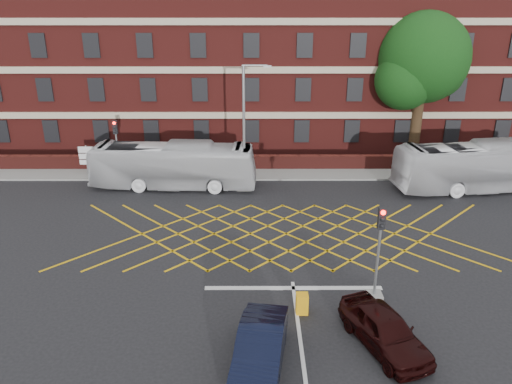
{
  "coord_description": "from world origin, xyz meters",
  "views": [
    {
      "loc": [
        -1.72,
        -22.81,
        12.33
      ],
      "look_at": [
        -1.68,
        1.5,
        2.7
      ],
      "focal_mm": 35.0,
      "sensor_mm": 36.0,
      "label": 1
    }
  ],
  "objects_px": {
    "bus_right": "(482,167)",
    "traffic_light_near": "(377,262)",
    "utility_cabinet": "(302,304)",
    "deciduous_tree": "(422,64)",
    "street_lamp": "(245,149)",
    "car_navy": "(260,348)",
    "direction_signs": "(87,156)",
    "car_maroon": "(385,329)",
    "traffic_light_far": "(118,155)",
    "bus_left": "(173,165)"
  },
  "relations": [
    {
      "from": "bus_left",
      "to": "street_lamp",
      "type": "relative_size",
      "value": 1.35
    },
    {
      "from": "street_lamp",
      "to": "direction_signs",
      "type": "bearing_deg",
      "value": 165.77
    },
    {
      "from": "car_navy",
      "to": "direction_signs",
      "type": "xyz_separation_m",
      "value": [
        -12.44,
        20.43,
        0.62
      ]
    },
    {
      "from": "car_navy",
      "to": "deciduous_tree",
      "type": "xyz_separation_m",
      "value": [
        12.53,
        24.48,
        6.65
      ]
    },
    {
      "from": "bus_left",
      "to": "car_navy",
      "type": "relative_size",
      "value": 2.42
    },
    {
      "from": "bus_right",
      "to": "deciduous_tree",
      "type": "relative_size",
      "value": 1.04
    },
    {
      "from": "utility_cabinet",
      "to": "bus_left",
      "type": "bearing_deg",
      "value": 117.05
    },
    {
      "from": "deciduous_tree",
      "to": "utility_cabinet",
      "type": "relative_size",
      "value": 12.68
    },
    {
      "from": "traffic_light_far",
      "to": "utility_cabinet",
      "type": "relative_size",
      "value": 4.78
    },
    {
      "from": "car_maroon",
      "to": "direction_signs",
      "type": "distance_m",
      "value": 25.82
    },
    {
      "from": "bus_right",
      "to": "traffic_light_near",
      "type": "xyz_separation_m",
      "value": [
        -10.01,
        -13.01,
        0.13
      ]
    },
    {
      "from": "car_maroon",
      "to": "deciduous_tree",
      "type": "distance_m",
      "value": 25.57
    },
    {
      "from": "car_navy",
      "to": "car_maroon",
      "type": "relative_size",
      "value": 1.06
    },
    {
      "from": "bus_right",
      "to": "direction_signs",
      "type": "bearing_deg",
      "value": 76.37
    },
    {
      "from": "car_maroon",
      "to": "street_lamp",
      "type": "bearing_deg",
      "value": 86.9
    },
    {
      "from": "street_lamp",
      "to": "utility_cabinet",
      "type": "height_order",
      "value": "street_lamp"
    },
    {
      "from": "traffic_light_near",
      "to": "deciduous_tree",
      "type": "bearing_deg",
      "value": 69.56
    },
    {
      "from": "street_lamp",
      "to": "utility_cabinet",
      "type": "relative_size",
      "value": 9.26
    },
    {
      "from": "deciduous_tree",
      "to": "street_lamp",
      "type": "distance_m",
      "value": 15.77
    },
    {
      "from": "car_navy",
      "to": "utility_cabinet",
      "type": "distance_m",
      "value": 3.66
    },
    {
      "from": "bus_left",
      "to": "car_maroon",
      "type": "distance_m",
      "value": 19.74
    },
    {
      "from": "bus_left",
      "to": "bus_right",
      "type": "height_order",
      "value": "bus_right"
    },
    {
      "from": "car_maroon",
      "to": "traffic_light_far",
      "type": "height_order",
      "value": "traffic_light_far"
    },
    {
      "from": "traffic_light_near",
      "to": "car_maroon",
      "type": "bearing_deg",
      "value": -96.69
    },
    {
      "from": "bus_right",
      "to": "car_maroon",
      "type": "xyz_separation_m",
      "value": [
        -10.39,
        -16.25,
        -0.9
      ]
    },
    {
      "from": "traffic_light_near",
      "to": "traffic_light_far",
      "type": "bearing_deg",
      "value": 134.48
    },
    {
      "from": "car_maroon",
      "to": "deciduous_tree",
      "type": "relative_size",
      "value": 0.38
    },
    {
      "from": "direction_signs",
      "to": "utility_cabinet",
      "type": "bearing_deg",
      "value": -50.52
    },
    {
      "from": "car_navy",
      "to": "traffic_light_far",
      "type": "distance_m",
      "value": 21.87
    },
    {
      "from": "deciduous_tree",
      "to": "traffic_light_far",
      "type": "bearing_deg",
      "value": -167.46
    },
    {
      "from": "car_maroon",
      "to": "utility_cabinet",
      "type": "distance_m",
      "value": 3.58
    },
    {
      "from": "deciduous_tree",
      "to": "utility_cabinet",
      "type": "distance_m",
      "value": 24.85
    },
    {
      "from": "utility_cabinet",
      "to": "deciduous_tree",
      "type": "bearing_deg",
      "value": 63.16
    },
    {
      "from": "traffic_light_near",
      "to": "street_lamp",
      "type": "bearing_deg",
      "value": 113.97
    },
    {
      "from": "bus_right",
      "to": "car_maroon",
      "type": "relative_size",
      "value": 2.7
    },
    {
      "from": "bus_right",
      "to": "traffic_light_near",
      "type": "bearing_deg",
      "value": 135.23
    },
    {
      "from": "bus_right",
      "to": "car_navy",
      "type": "bearing_deg",
      "value": 131.87
    },
    {
      "from": "bus_left",
      "to": "utility_cabinet",
      "type": "xyz_separation_m",
      "value": [
        7.49,
        -14.67,
        -1.11
      ]
    },
    {
      "from": "car_maroon",
      "to": "direction_signs",
      "type": "height_order",
      "value": "direction_signs"
    },
    {
      "from": "traffic_light_far",
      "to": "deciduous_tree",
      "type": "bearing_deg",
      "value": 12.54
    },
    {
      "from": "car_maroon",
      "to": "street_lamp",
      "type": "distance_m",
      "value": 17.42
    },
    {
      "from": "bus_right",
      "to": "street_lamp",
      "type": "distance_m",
      "value": 15.91
    },
    {
      "from": "bus_right",
      "to": "direction_signs",
      "type": "xyz_separation_m",
      "value": [
        -27.48,
        3.1,
        -0.26
      ]
    },
    {
      "from": "car_navy",
      "to": "traffic_light_far",
      "type": "height_order",
      "value": "traffic_light_far"
    },
    {
      "from": "deciduous_tree",
      "to": "traffic_light_near",
      "type": "bearing_deg",
      "value": -110.44
    },
    {
      "from": "deciduous_tree",
      "to": "direction_signs",
      "type": "distance_m",
      "value": 26.01
    },
    {
      "from": "car_maroon",
      "to": "traffic_light_far",
      "type": "xyz_separation_m",
      "value": [
        -14.52,
        18.41,
        1.02
      ]
    },
    {
      "from": "bus_right",
      "to": "utility_cabinet",
      "type": "bearing_deg",
      "value": 129.62
    },
    {
      "from": "direction_signs",
      "to": "deciduous_tree",
      "type": "bearing_deg",
      "value": 9.19
    },
    {
      "from": "car_maroon",
      "to": "car_navy",
      "type": "bearing_deg",
      "value": 171.58
    }
  ]
}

